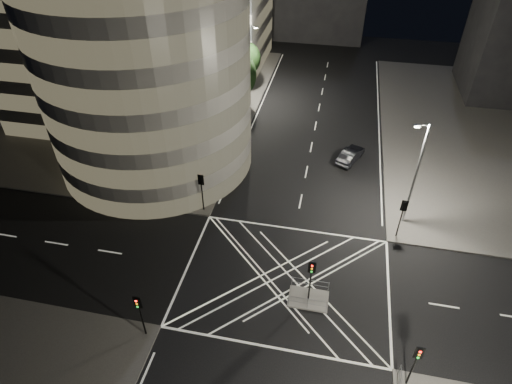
% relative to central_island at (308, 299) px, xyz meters
% --- Properties ---
extents(ground, '(120.00, 120.00, 0.00)m').
position_rel_central_island_xyz_m(ground, '(-2.00, 1.50, -0.07)').
color(ground, black).
rests_on(ground, ground).
extents(sidewalk_far_left, '(42.00, 42.00, 0.15)m').
position_rel_central_island_xyz_m(sidewalk_far_left, '(-31.00, 28.50, 0.00)').
color(sidewalk_far_left, '#4E4C49').
rests_on(sidewalk_far_left, ground).
extents(central_island, '(3.00, 2.00, 0.15)m').
position_rel_central_island_xyz_m(central_island, '(0.00, 0.00, 0.00)').
color(central_island, slate).
rests_on(central_island, ground).
extents(office_tower_curved, '(30.00, 29.00, 27.20)m').
position_rel_central_island_xyz_m(office_tower_curved, '(-22.74, 20.24, 12.58)').
color(office_tower_curved, gray).
rests_on(office_tower_curved, sidewalk_far_left).
extents(tree_a, '(4.10, 4.10, 6.87)m').
position_rel_central_island_xyz_m(tree_a, '(-12.50, 10.50, 4.58)').
color(tree_a, black).
rests_on(tree_a, sidewalk_far_left).
extents(tree_b, '(4.07, 4.07, 7.21)m').
position_rel_central_island_xyz_m(tree_b, '(-12.50, 16.50, 4.93)').
color(tree_b, black).
rests_on(tree_b, sidewalk_far_left).
extents(tree_c, '(4.44, 4.44, 7.31)m').
position_rel_central_island_xyz_m(tree_c, '(-12.50, 22.50, 4.82)').
color(tree_c, black).
rests_on(tree_c, sidewalk_far_left).
extents(tree_d, '(5.10, 5.10, 7.69)m').
position_rel_central_island_xyz_m(tree_d, '(-12.50, 28.50, 4.82)').
color(tree_d, black).
rests_on(tree_d, sidewalk_far_left).
extents(tree_e, '(3.80, 3.80, 6.74)m').
position_rel_central_island_xyz_m(tree_e, '(-12.50, 34.50, 4.62)').
color(tree_e, black).
rests_on(tree_e, sidewalk_far_left).
extents(traffic_signal_fl, '(0.55, 0.22, 4.00)m').
position_rel_central_island_xyz_m(traffic_signal_fl, '(-10.80, 8.30, 2.84)').
color(traffic_signal_fl, black).
rests_on(traffic_signal_fl, sidewalk_far_left).
extents(traffic_signal_nl, '(0.55, 0.22, 4.00)m').
position_rel_central_island_xyz_m(traffic_signal_nl, '(-10.80, -5.30, 2.84)').
color(traffic_signal_nl, black).
rests_on(traffic_signal_nl, sidewalk_near_left).
extents(traffic_signal_fr, '(0.55, 0.22, 4.00)m').
position_rel_central_island_xyz_m(traffic_signal_fr, '(6.80, 8.30, 2.84)').
color(traffic_signal_fr, black).
rests_on(traffic_signal_fr, sidewalk_far_right).
extents(traffic_signal_nr, '(0.55, 0.22, 4.00)m').
position_rel_central_island_xyz_m(traffic_signal_nr, '(6.80, -5.30, 2.84)').
color(traffic_signal_nr, black).
rests_on(traffic_signal_nr, sidewalk_near_right).
extents(traffic_signal_island, '(0.55, 0.22, 4.00)m').
position_rel_central_island_xyz_m(traffic_signal_island, '(0.00, 0.00, 2.84)').
color(traffic_signal_island, black).
rests_on(traffic_signal_island, central_island).
extents(street_lamp_left_near, '(1.25, 0.25, 10.00)m').
position_rel_central_island_xyz_m(street_lamp_left_near, '(-11.44, 13.50, 5.47)').
color(street_lamp_left_near, slate).
rests_on(street_lamp_left_near, sidewalk_far_left).
extents(street_lamp_left_far, '(1.25, 0.25, 10.00)m').
position_rel_central_island_xyz_m(street_lamp_left_far, '(-11.44, 31.50, 5.47)').
color(street_lamp_left_far, slate).
rests_on(street_lamp_left_far, sidewalk_far_left).
extents(street_lamp_right_far, '(1.25, 0.25, 10.00)m').
position_rel_central_island_xyz_m(street_lamp_right_far, '(7.44, 10.50, 5.47)').
color(street_lamp_right_far, slate).
rests_on(street_lamp_right_far, sidewalk_far_right).
extents(railing_island_south, '(2.80, 0.06, 1.10)m').
position_rel_central_island_xyz_m(railing_island_south, '(0.00, -0.90, 0.62)').
color(railing_island_south, slate).
rests_on(railing_island_south, central_island).
extents(railing_island_north, '(2.80, 0.06, 1.10)m').
position_rel_central_island_xyz_m(railing_island_north, '(0.00, 0.90, 0.62)').
color(railing_island_north, slate).
rests_on(railing_island_north, central_island).
extents(sedan, '(3.15, 4.66, 1.45)m').
position_rel_central_island_xyz_m(sedan, '(2.42, 19.59, 0.65)').
color(sedan, black).
rests_on(sedan, ground).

